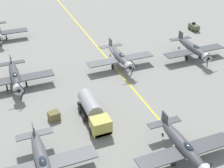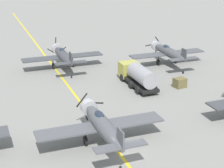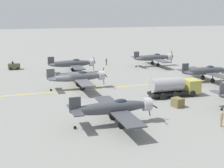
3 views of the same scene
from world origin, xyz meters
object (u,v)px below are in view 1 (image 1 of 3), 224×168
at_px(tow_tractor, 194,27).
at_px(supply_crate_by_tanker, 54,116).
at_px(airplane_mid_center, 120,57).
at_px(airplane_far_center, 184,147).
at_px(fuel_tanker, 93,112).
at_px(airplane_far_right, 42,161).
at_px(airplane_mid_left, 193,49).
at_px(airplane_mid_right, 15,77).

relative_size(tow_tractor, supply_crate_by_tanker, 1.75).
distance_m(airplane_mid_center, airplane_far_center, 23.73).
bearing_deg(fuel_tanker, airplane_far_center, 124.10).
bearing_deg(airplane_mid_center, tow_tractor, -157.94).
distance_m(airplane_far_right, airplane_far_center, 15.97).
relative_size(airplane_far_right, tow_tractor, 4.62).
bearing_deg(airplane_mid_center, fuel_tanker, 52.48).
bearing_deg(airplane_far_right, tow_tractor, -141.13).
height_order(airplane_far_center, tow_tractor, airplane_far_center).
relative_size(airplane_mid_left, fuel_tanker, 1.50).
xyz_separation_m(airplane_far_right, supply_crate_by_tanker, (-3.29, -9.23, -1.39)).
bearing_deg(tow_tractor, airplane_far_right, 36.46).
bearing_deg(airplane_mid_center, airplane_far_right, 46.94).
xyz_separation_m(airplane_far_right, fuel_tanker, (-8.22, -6.93, -0.50)).
height_order(airplane_mid_left, airplane_far_right, same).
distance_m(airplane_mid_left, airplane_far_center, 27.00).
xyz_separation_m(airplane_far_center, supply_crate_by_tanker, (12.21, -13.05, -1.39)).
xyz_separation_m(airplane_mid_center, airplane_far_center, (2.10, 23.63, 0.00)).
distance_m(fuel_tanker, tow_tractor, 38.93).
relative_size(airplane_mid_right, fuel_tanker, 1.50).
xyz_separation_m(airplane_mid_center, tow_tractor, (-22.33, -9.70, -1.22)).
relative_size(airplane_mid_right, supply_crate_by_tanker, 8.10).
bearing_deg(airplane_mid_right, airplane_mid_left, 170.81).
xyz_separation_m(airplane_far_right, airplane_far_center, (-15.51, 3.82, 0.00)).
relative_size(airplane_far_right, airplane_mid_right, 1.00).
distance_m(airplane_mid_right, fuel_tanker, 15.38).
bearing_deg(tow_tractor, airplane_mid_left, 54.55).
xyz_separation_m(airplane_far_center, fuel_tanker, (7.28, -10.76, -0.50)).
bearing_deg(supply_crate_by_tanker, airplane_far_center, 133.10).
xyz_separation_m(airplane_mid_right, tow_tractor, (-40.36, -9.87, -1.22)).
bearing_deg(airplane_mid_center, airplane_far_center, 83.49).
bearing_deg(airplane_far_center, airplane_mid_left, -126.42).
bearing_deg(fuel_tanker, airplane_mid_right, -55.77).
height_order(fuel_tanker, tow_tractor, fuel_tanker).
bearing_deg(supply_crate_by_tanker, airplane_mid_right, -70.36).
relative_size(airplane_mid_left, airplane_far_right, 1.00).
bearing_deg(airplane_mid_left, airplane_far_right, 39.17).
xyz_separation_m(airplane_mid_left, fuel_tanker, (23.41, 10.91, -0.50)).
relative_size(airplane_mid_left, airplane_mid_center, 1.00).
xyz_separation_m(airplane_mid_center, airplane_mid_right, (18.03, 0.17, 0.00)).
distance_m(airplane_mid_right, tow_tractor, 41.57).
bearing_deg(supply_crate_by_tanker, airplane_far_right, 70.35).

